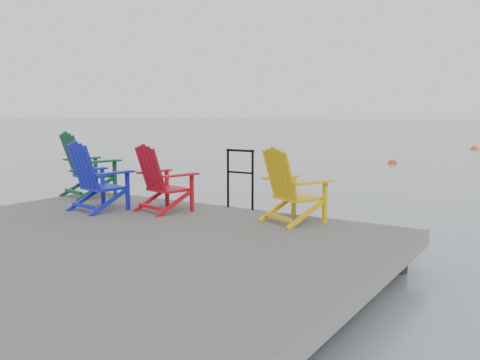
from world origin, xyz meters
The scene contains 9 objects.
ground centered at (0.00, 0.00, 0.00)m, with size 400.00×400.00×0.00m, color slate.
dock centered at (0.00, 0.00, 0.35)m, with size 6.00×5.00×1.40m.
handrail centered at (0.25, 2.45, 1.04)m, with size 0.48×0.04×0.90m.
chair_green centered at (-2.61, 1.96, 1.05)m, with size 1.01×0.96×1.10m.
chair_blue centered at (-1.45, 1.16, 1.01)m, with size 0.88×0.82×1.01m.
chair_red centered at (-0.59, 1.64, 0.99)m, with size 0.88×0.83×0.97m.
chair_yellow centered at (1.35, 1.98, 0.99)m, with size 0.94×0.90×0.97m.
buoy_a centered at (-1.35, 15.95, 0.00)m, with size 0.35×0.35×0.35m, color #BE3B0B.
buoy_b centered at (0.07, 26.70, 0.00)m, with size 0.41×0.41×0.41m, color #EC450D.
Camera 1 is at (4.35, -3.92, 1.91)m, focal length 38.00 mm.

